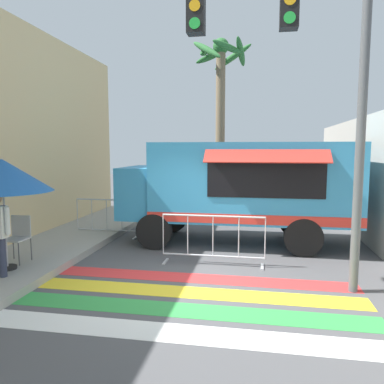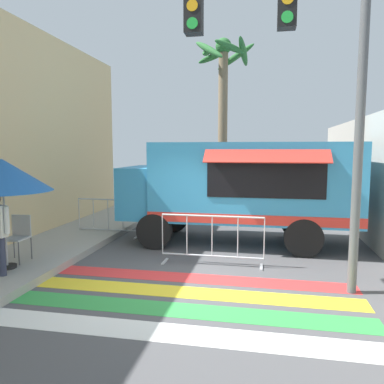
% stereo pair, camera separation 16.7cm
% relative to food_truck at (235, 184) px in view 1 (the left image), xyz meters
% --- Properties ---
extents(ground_plane, '(60.00, 60.00, 0.00)m').
position_rel_food_truck_xyz_m(ground_plane, '(-0.66, -3.24, -1.64)').
color(ground_plane, '#4C4C4F').
extents(concrete_wall_right, '(0.20, 16.00, 3.52)m').
position_rel_food_truck_xyz_m(concrete_wall_right, '(3.63, -0.24, 0.12)').
color(concrete_wall_right, '#A39E93').
rests_on(concrete_wall_right, ground_plane).
extents(crosswalk_painted, '(6.40, 2.84, 0.01)m').
position_rel_food_truck_xyz_m(crosswalk_painted, '(-0.66, -4.19, -1.63)').
color(crosswalk_painted, white).
rests_on(crosswalk_painted, ground_plane).
extents(food_truck, '(6.22, 2.74, 2.76)m').
position_rel_food_truck_xyz_m(food_truck, '(0.00, 0.00, 0.00)').
color(food_truck, '#338CBF').
rests_on(food_truck, ground_plane).
extents(traffic_signal_pole, '(3.81, 0.29, 6.08)m').
position_rel_food_truck_xyz_m(traffic_signal_pole, '(1.16, -3.25, 2.67)').
color(traffic_signal_pole, '#515456').
rests_on(traffic_signal_pole, ground_plane).
extents(patio_umbrella, '(1.92, 1.92, 2.23)m').
position_rel_food_truck_xyz_m(patio_umbrella, '(-4.35, -3.64, 0.43)').
color(patio_umbrella, black).
rests_on(patio_umbrella, sidewalk_left).
extents(folding_chair, '(0.45, 0.45, 0.98)m').
position_rel_food_truck_xyz_m(folding_chair, '(-4.46, -3.09, -0.87)').
color(folding_chair, '#4C4C51').
rests_on(folding_chair, sidewalk_left).
extents(barricade_front, '(2.31, 0.44, 1.13)m').
position_rel_food_truck_xyz_m(barricade_front, '(-0.35, -2.10, -1.07)').
color(barricade_front, '#B7BABF').
rests_on(barricade_front, ground_plane).
extents(barricade_side, '(1.88, 0.44, 1.13)m').
position_rel_food_truck_xyz_m(barricade_side, '(-3.76, 0.05, -1.08)').
color(barricade_side, '#B7BABF').
rests_on(barricade_side, ground_plane).
extents(palm_tree, '(2.33, 2.44, 6.72)m').
position_rel_food_truck_xyz_m(palm_tree, '(-0.86, 4.31, 2.99)').
color(palm_tree, '#7A664C').
rests_on(palm_tree, ground_plane).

